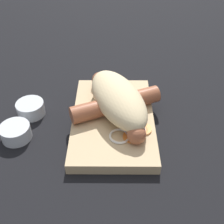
% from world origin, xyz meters
% --- Properties ---
extents(ground_plane, '(3.00, 3.00, 0.00)m').
position_xyz_m(ground_plane, '(0.00, 0.00, 0.00)').
color(ground_plane, black).
extents(food_tray, '(0.24, 0.15, 0.02)m').
position_xyz_m(food_tray, '(0.00, 0.00, 0.01)').
color(food_tray, tan).
rests_on(food_tray, ground_plane).
extents(bread_roll, '(0.20, 0.14, 0.06)m').
position_xyz_m(bread_roll, '(-0.01, 0.01, 0.05)').
color(bread_roll, beige).
rests_on(bread_roll, food_tray).
extents(sausage, '(0.19, 0.17, 0.03)m').
position_xyz_m(sausage, '(-0.02, 0.01, 0.04)').
color(sausage, '#9E5638').
rests_on(sausage, food_tray).
extents(pickled_veggies, '(0.06, 0.08, 0.00)m').
position_xyz_m(pickled_veggies, '(0.05, 0.03, 0.02)').
color(pickled_veggies, orange).
rests_on(pickled_veggies, food_tray).
extents(condiment_cup_near, '(0.05, 0.05, 0.03)m').
position_xyz_m(condiment_cup_near, '(-0.03, -0.16, 0.01)').
color(condiment_cup_near, silver).
rests_on(condiment_cup_near, ground_plane).
extents(condiment_cup_far, '(0.05, 0.05, 0.03)m').
position_xyz_m(condiment_cup_far, '(0.04, -0.17, 0.01)').
color(condiment_cup_far, silver).
rests_on(condiment_cup_far, ground_plane).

